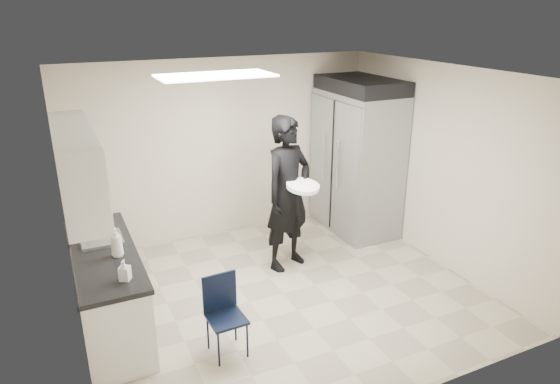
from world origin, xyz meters
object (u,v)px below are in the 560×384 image
lower_counter (108,292)px  folding_chair (227,319)px  commercial_fridge (357,163)px  man_tuxedo (288,194)px

lower_counter → folding_chair: size_ratio=2.41×
commercial_fridge → man_tuxedo: commercial_fridge is taller
lower_counter → folding_chair: 1.36m
commercial_fridge → man_tuxedo: (-1.46, -0.64, -0.04)m
folding_chair → man_tuxedo: bearing=43.4°
commercial_fridge → folding_chair: bearing=-144.1°
commercial_fridge → man_tuxedo: size_ratio=1.04×
folding_chair → man_tuxedo: size_ratio=0.39×
commercial_fridge → folding_chair: size_ratio=2.66×
lower_counter → man_tuxedo: (2.32, 0.43, 0.58)m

